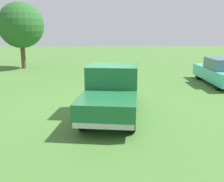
% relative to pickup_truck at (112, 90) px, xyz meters
% --- Properties ---
extents(ground_plane, '(80.00, 80.00, 0.00)m').
position_rel_pickup_truck_xyz_m(ground_plane, '(0.47, 0.37, -0.93)').
color(ground_plane, '#477533').
extents(pickup_truck, '(5.04, 2.29, 1.80)m').
position_rel_pickup_truck_xyz_m(pickup_truck, '(0.00, 0.00, 0.00)').
color(pickup_truck, black).
rests_on(pickup_truck, ground_plane).
extents(sedan_near, '(4.66, 1.85, 1.50)m').
position_rel_pickup_truck_xyz_m(sedan_near, '(5.46, -6.20, -0.22)').
color(sedan_near, black).
rests_on(sedan_near, ground_plane).
extents(tree_back_right, '(3.54, 3.54, 5.15)m').
position_rel_pickup_truck_xyz_m(tree_back_right, '(11.78, 7.12, 2.44)').
color(tree_back_right, brown).
rests_on(tree_back_right, ground_plane).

